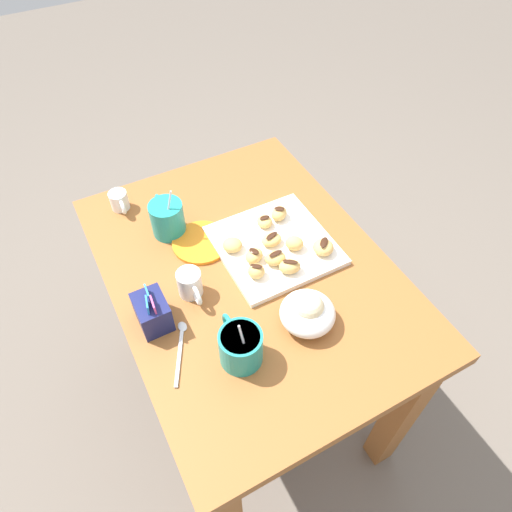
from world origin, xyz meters
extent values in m
plane|color=#665B51|center=(0.00, 0.00, 0.00)|extent=(8.00, 8.00, 0.00)
cube|color=#935628|center=(0.00, 0.00, 0.72)|extent=(0.93, 0.69, 0.04)
cube|color=#935628|center=(-0.41, -0.28, 0.35)|extent=(0.07, 0.07, 0.70)
cube|color=#935628|center=(0.41, -0.28, 0.35)|extent=(0.07, 0.07, 0.70)
cube|color=#935628|center=(0.41, 0.28, 0.35)|extent=(0.07, 0.07, 0.70)
cube|color=white|center=(0.03, -0.09, 0.75)|extent=(0.29, 0.29, 0.02)
cylinder|color=teal|center=(-0.22, 0.13, 0.78)|extent=(0.10, 0.10, 0.09)
torus|color=teal|center=(-0.16, 0.13, 0.79)|extent=(0.06, 0.01, 0.06)
cylinder|color=black|center=(-0.22, 0.13, 0.82)|extent=(0.08, 0.08, 0.01)
cylinder|color=silver|center=(-0.24, 0.13, 0.82)|extent=(0.04, 0.01, 0.12)
cylinder|color=teal|center=(0.22, 0.13, 0.79)|extent=(0.09, 0.09, 0.10)
torus|color=teal|center=(0.27, 0.13, 0.79)|extent=(0.06, 0.01, 0.06)
cylinder|color=black|center=(0.22, 0.13, 0.83)|extent=(0.08, 0.08, 0.01)
cylinder|color=silver|center=(0.20, 0.13, 0.83)|extent=(0.02, 0.05, 0.13)
cylinder|color=white|center=(0.00, 0.16, 0.77)|extent=(0.06, 0.06, 0.07)
cone|color=white|center=(0.02, 0.16, 0.80)|extent=(0.02, 0.02, 0.02)
torus|color=white|center=(-0.04, 0.16, 0.78)|extent=(0.05, 0.01, 0.05)
cylinder|color=white|center=(0.00, 0.16, 0.80)|extent=(0.05, 0.05, 0.01)
cube|color=#191E51|center=(-0.04, 0.27, 0.78)|extent=(0.09, 0.07, 0.08)
cube|color=#2D84D1|center=(-0.05, 0.28, 0.83)|extent=(0.04, 0.01, 0.03)
cube|color=#2D84D1|center=(-0.02, 0.27, 0.83)|extent=(0.04, 0.01, 0.03)
cube|color=#EA4C93|center=(-0.06, 0.26, 0.83)|extent=(0.04, 0.01, 0.03)
ellipsoid|color=white|center=(-0.21, -0.05, 0.77)|extent=(0.13, 0.13, 0.07)
sphere|color=#F4E5B2|center=(-0.21, -0.05, 0.80)|extent=(0.07, 0.07, 0.07)
ellipsoid|color=green|center=(-0.19, -0.05, 0.82)|extent=(0.03, 0.03, 0.01)
cylinder|color=white|center=(0.38, 0.22, 0.77)|extent=(0.05, 0.05, 0.05)
cone|color=white|center=(0.40, 0.22, 0.78)|extent=(0.02, 0.02, 0.02)
torus|color=white|center=(0.34, 0.22, 0.77)|extent=(0.04, 0.01, 0.04)
cylinder|color=#381E11|center=(0.38, 0.22, 0.79)|extent=(0.04, 0.04, 0.01)
cylinder|color=orange|center=(0.14, 0.07, 0.74)|extent=(0.16, 0.16, 0.01)
cube|color=silver|center=(-0.15, 0.25, 0.74)|extent=(0.14, 0.08, 0.00)
ellipsoid|color=silver|center=(-0.09, 0.22, 0.74)|extent=(0.03, 0.02, 0.01)
ellipsoid|color=#E5B260|center=(0.04, -0.09, 0.77)|extent=(0.05, 0.06, 0.03)
ellipsoid|color=#381E11|center=(0.04, -0.09, 0.78)|extent=(0.03, 0.04, 0.00)
ellipsoid|color=#E5B260|center=(-0.05, -0.19, 0.77)|extent=(0.08, 0.07, 0.03)
ellipsoid|color=#381E11|center=(-0.05, -0.19, 0.79)|extent=(0.04, 0.04, 0.00)
ellipsoid|color=#E5B260|center=(-0.01, -0.13, 0.77)|extent=(0.06, 0.06, 0.04)
ellipsoid|color=#E5B260|center=(0.07, 0.01, 0.77)|extent=(0.07, 0.07, 0.03)
ellipsoid|color=#E5B260|center=(0.10, -0.10, 0.77)|extent=(0.05, 0.04, 0.03)
ellipsoid|color=#381E11|center=(0.10, -0.10, 0.78)|extent=(0.02, 0.03, 0.00)
ellipsoid|color=#E5B260|center=(-0.07, -0.08, 0.77)|extent=(0.06, 0.07, 0.04)
ellipsoid|color=#381E11|center=(-0.07, -0.08, 0.79)|extent=(0.03, 0.04, 0.00)
ellipsoid|color=#E5B260|center=(-0.04, 0.00, 0.77)|extent=(0.06, 0.06, 0.04)
ellipsoid|color=#381E11|center=(-0.04, 0.00, 0.79)|extent=(0.03, 0.03, 0.00)
ellipsoid|color=#E5B260|center=(0.01, -0.02, 0.77)|extent=(0.06, 0.06, 0.03)
ellipsoid|color=#381E11|center=(0.01, -0.02, 0.79)|extent=(0.03, 0.03, 0.00)
ellipsoid|color=#E5B260|center=(0.11, -0.15, 0.77)|extent=(0.06, 0.07, 0.03)
ellipsoid|color=#381E11|center=(0.11, -0.15, 0.79)|extent=(0.03, 0.03, 0.00)
ellipsoid|color=#E5B260|center=(-0.03, -0.06, 0.77)|extent=(0.05, 0.06, 0.03)
ellipsoid|color=#381E11|center=(-0.03, -0.06, 0.79)|extent=(0.02, 0.04, 0.00)
camera|label=1|loc=(-0.67, 0.33, 1.66)|focal=32.30mm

